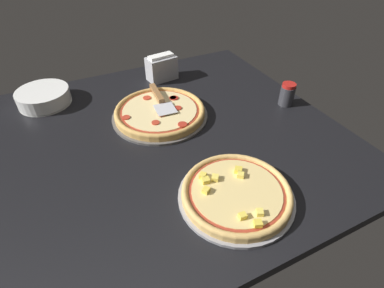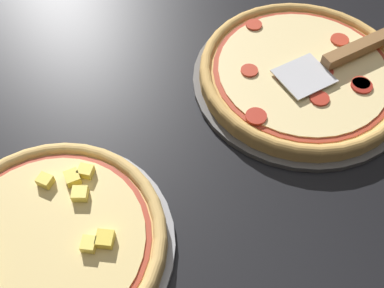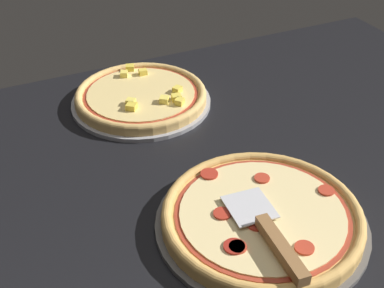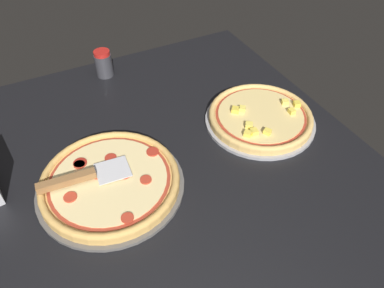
# 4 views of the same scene
# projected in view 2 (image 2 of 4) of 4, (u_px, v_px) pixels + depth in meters

# --- Properties ---
(ground_plane) EXTENTS (1.41, 1.19, 0.04)m
(ground_plane) POSITION_uv_depth(u_px,v_px,m) (213.00, 85.00, 0.82)
(ground_plane) COLOR black
(pizza_pan_front) EXTENTS (0.38, 0.38, 0.01)m
(pizza_pan_front) POSITION_uv_depth(u_px,v_px,m) (300.00, 80.00, 0.80)
(pizza_pan_front) COLOR #565451
(pizza_pan_front) RESTS_ON ground_plane
(pizza_front) EXTENTS (0.36, 0.36, 0.03)m
(pizza_front) POSITION_uv_depth(u_px,v_px,m) (302.00, 72.00, 0.78)
(pizza_front) COLOR tan
(pizza_front) RESTS_ON pizza_pan_front
(pizza_pan_back) EXTENTS (0.34, 0.34, 0.01)m
(pizza_pan_back) POSITION_uv_depth(u_px,v_px,m) (52.00, 247.00, 0.62)
(pizza_pan_back) COLOR #939399
(pizza_pan_back) RESTS_ON ground_plane
(pizza_back) EXTENTS (0.32, 0.32, 0.04)m
(pizza_back) POSITION_uv_depth(u_px,v_px,m) (49.00, 242.00, 0.60)
(pizza_back) COLOR #DBAD60
(pizza_back) RESTS_ON pizza_pan_back
(serving_spatula) EXTENTS (0.08, 0.23, 0.02)m
(serving_spatula) POSITION_uv_depth(u_px,v_px,m) (347.00, 54.00, 0.78)
(serving_spatula) COLOR silver
(serving_spatula) RESTS_ON pizza_front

